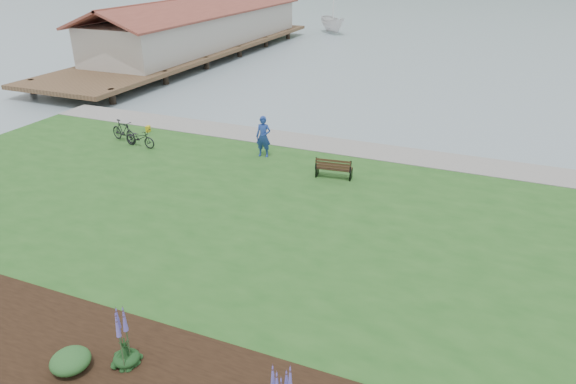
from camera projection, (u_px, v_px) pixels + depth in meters
name	position (u px, v px, depth m)	size (l,w,h in m)	color
ground	(284.00, 213.00, 19.69)	(600.00, 600.00, 0.00)	gray
lawn	(262.00, 233.00, 17.93)	(34.00, 20.00, 0.40)	#21521D
shoreline_path	(339.00, 146.00, 25.27)	(34.00, 2.20, 0.03)	gray
pier_pavilion	(203.00, 27.00, 48.51)	(8.00, 36.00, 5.40)	#4C3826
park_bench	(334.00, 168.00, 21.57)	(1.57, 0.78, 0.94)	black
person	(263.00, 133.00, 23.62)	(0.82, 0.56, 2.26)	navy
bicycle_a	(140.00, 138.00, 25.06)	(1.73, 0.60, 0.91)	black
bicycle_b	(123.00, 131.00, 25.73)	(1.82, 0.53, 1.10)	black
sailboat	(332.00, 33.00, 63.03)	(8.95, 9.11, 23.59)	silver
pannier	(148.00, 129.00, 27.29)	(0.19, 0.29, 0.31)	gold
echium_4	(123.00, 338.00, 11.62)	(0.62, 0.62, 1.77)	#123316
shrub_0	(70.00, 361.00, 11.69)	(0.91, 0.91, 0.46)	#1E4C21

